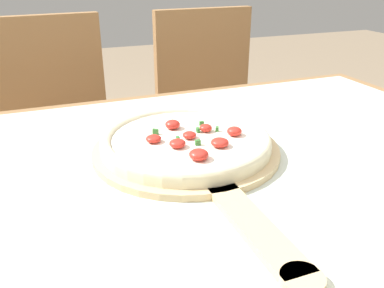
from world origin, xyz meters
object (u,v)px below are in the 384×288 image
(pizza, at_px, (186,140))
(chair_right, at_px, (212,114))
(chair_left, at_px, (59,134))
(pizza_peel, at_px, (191,156))

(pizza, height_order, chair_right, chair_right)
(chair_left, bearing_deg, pizza, -79.83)
(pizza_peel, xyz_separation_m, chair_right, (0.37, 0.73, -0.22))
(pizza_peel, relative_size, chair_left, 0.62)
(pizza, distance_m, chair_left, 0.77)
(pizza_peel, xyz_separation_m, chair_left, (-0.20, 0.73, -0.22))
(chair_left, relative_size, chair_right, 1.00)
(pizza_peel, distance_m, chair_left, 0.79)
(pizza_peel, relative_size, pizza, 1.80)
(pizza, relative_size, chair_left, 0.34)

